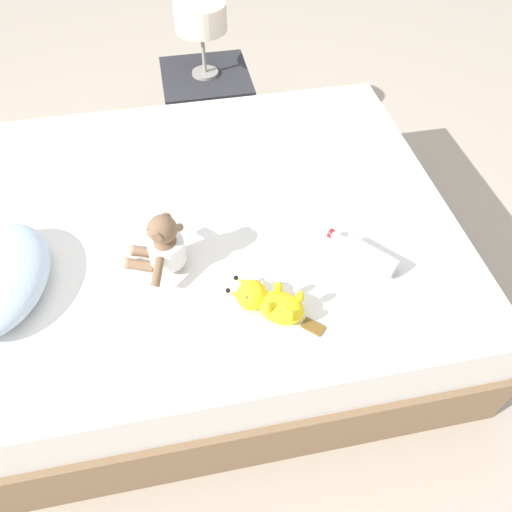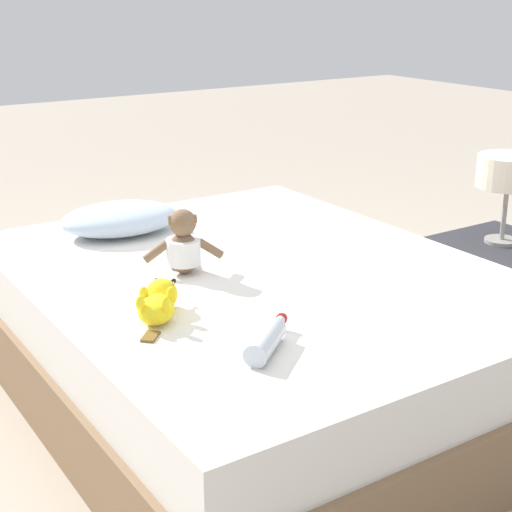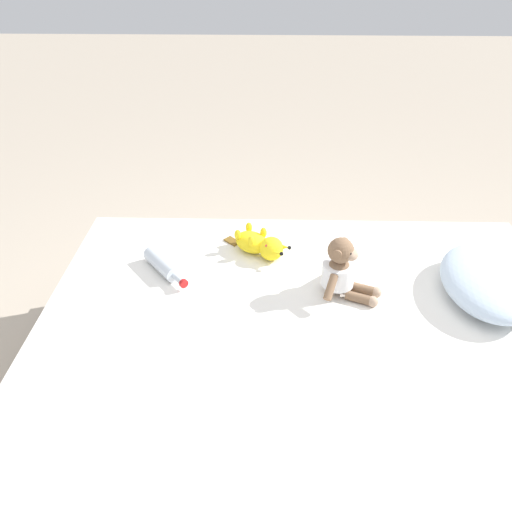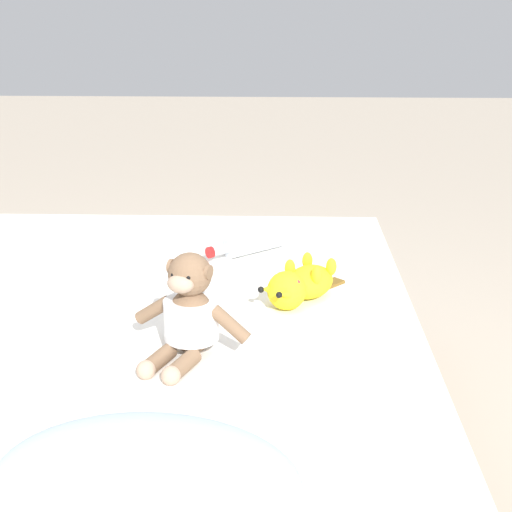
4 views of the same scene
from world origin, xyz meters
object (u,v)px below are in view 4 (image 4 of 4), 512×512
object	(u,v)px
bed	(107,422)
glass_bottle	(252,242)
pillow	(146,481)
plush_monkey	(189,314)
plush_yellow_creature	(300,285)

from	to	relation	value
bed	glass_bottle	size ratio (longest dim) A/B	8.29
pillow	plush_monkey	xyz separation A→B (m)	(-0.00, -0.55, 0.03)
plush_yellow_creature	glass_bottle	xyz separation A→B (m)	(0.14, -0.38, -0.01)
bed	pillow	bearing A→B (deg)	108.95
plush_monkey	plush_yellow_creature	xyz separation A→B (m)	(-0.25, -0.31, -0.05)
bed	plush_yellow_creature	world-z (taller)	plush_yellow_creature
plush_monkey	glass_bottle	size ratio (longest dim) A/B	1.14
bed	glass_bottle	distance (m)	0.73
plush_yellow_creature	bed	bearing A→B (deg)	21.46
pillow	plush_yellow_creature	xyz separation A→B (m)	(-0.25, -0.85, -0.01)
plush_monkey	glass_bottle	world-z (taller)	plush_monkey
plush_monkey	plush_yellow_creature	world-z (taller)	plush_monkey
pillow	plush_monkey	world-z (taller)	plush_monkey
pillow	plush_yellow_creature	distance (m)	0.89
bed	pillow	xyz separation A→B (m)	(-0.23, 0.67, 0.32)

